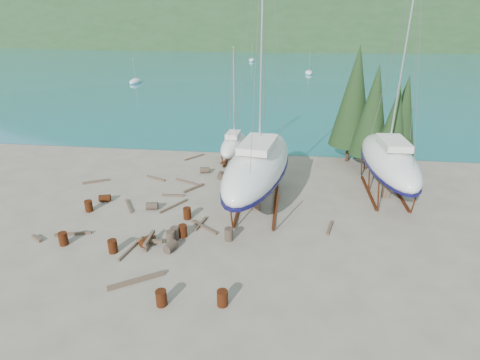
# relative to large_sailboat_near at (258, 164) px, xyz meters

# --- Properties ---
(ground) EXTENTS (600.00, 600.00, 0.00)m
(ground) POSITION_rel_large_sailboat_near_xyz_m (-2.57, -2.94, -3.47)
(ground) COLOR #6B6154
(ground) RESTS_ON ground
(bay_water) EXTENTS (700.00, 700.00, 0.00)m
(bay_water) POSITION_rel_large_sailboat_near_xyz_m (-2.57, 312.06, -3.47)
(bay_water) COLOR #1A7184
(bay_water) RESTS_ON ground
(far_hill) EXTENTS (800.00, 360.00, 110.00)m
(far_hill) POSITION_rel_large_sailboat_near_xyz_m (-2.57, 317.06, -3.47)
(far_hill) COLOR #1E371B
(far_hill) RESTS_ON ground
(far_house_left) EXTENTS (6.60, 5.60, 5.60)m
(far_house_left) POSITION_rel_large_sailboat_near_xyz_m (-62.57, 187.06, -0.55)
(far_house_left) COLOR beige
(far_house_left) RESTS_ON ground
(far_house_center) EXTENTS (6.60, 5.60, 5.60)m
(far_house_center) POSITION_rel_large_sailboat_near_xyz_m (-22.57, 187.06, -0.55)
(far_house_center) COLOR beige
(far_house_center) RESTS_ON ground
(far_house_right) EXTENTS (6.60, 5.60, 5.60)m
(far_house_right) POSITION_rel_large_sailboat_near_xyz_m (27.43, 187.06, -0.55)
(far_house_right) COLOR beige
(far_house_right) RESTS_ON ground
(cypress_near_right) EXTENTS (3.60, 3.60, 10.00)m
(cypress_near_right) POSITION_rel_large_sailboat_near_xyz_m (9.93, 9.06, 2.32)
(cypress_near_right) COLOR black
(cypress_near_right) RESTS_ON ground
(cypress_mid_right) EXTENTS (3.06, 3.06, 8.50)m
(cypress_mid_right) POSITION_rel_large_sailboat_near_xyz_m (11.43, 7.06, 1.45)
(cypress_mid_right) COLOR black
(cypress_mid_right) RESTS_ON ground
(cypress_back_left) EXTENTS (4.14, 4.14, 11.50)m
(cypress_back_left) POSITION_rel_large_sailboat_near_xyz_m (8.43, 11.06, 3.19)
(cypress_back_left) COLOR black
(cypress_back_left) RESTS_ON ground
(cypress_far_right) EXTENTS (3.24, 3.24, 9.00)m
(cypress_far_right) POSITION_rel_large_sailboat_near_xyz_m (12.93, 10.06, 1.74)
(cypress_far_right) COLOR black
(cypress_far_right) RESTS_ON ground
(moored_boat_left) EXTENTS (2.00, 5.00, 6.05)m
(moored_boat_left) POSITION_rel_large_sailboat_near_xyz_m (-32.57, 57.06, -3.08)
(moored_boat_left) COLOR silver
(moored_boat_left) RESTS_ON ground
(moored_boat_mid) EXTENTS (2.00, 5.00, 6.05)m
(moored_boat_mid) POSITION_rel_large_sailboat_near_xyz_m (7.43, 77.06, -3.08)
(moored_boat_mid) COLOR silver
(moored_boat_mid) RESTS_ON ground
(moored_boat_far) EXTENTS (2.00, 5.00, 6.05)m
(moored_boat_far) POSITION_rel_large_sailboat_near_xyz_m (-10.57, 107.06, -3.08)
(moored_boat_far) COLOR silver
(moored_boat_far) RESTS_ON ground
(large_sailboat_near) EXTENTS (6.08, 14.17, 21.59)m
(large_sailboat_near) POSITION_rel_large_sailboat_near_xyz_m (0.00, 0.00, 0.00)
(large_sailboat_near) COLOR silver
(large_sailboat_near) RESTS_ON ground
(large_sailboat_far) EXTENTS (3.93, 12.07, 18.89)m
(large_sailboat_far) POSITION_rel_large_sailboat_near_xyz_m (10.43, 3.36, -0.39)
(large_sailboat_far) COLOR silver
(large_sailboat_far) RESTS_ON ground
(small_sailboat_shore) EXTENTS (2.74, 7.19, 11.26)m
(small_sailboat_shore) POSITION_rel_large_sailboat_near_xyz_m (-3.23, 9.56, -1.61)
(small_sailboat_shore) COLOR silver
(small_sailboat_shore) RESTS_ON ground
(worker) EXTENTS (0.39, 0.59, 1.59)m
(worker) POSITION_rel_large_sailboat_near_xyz_m (-0.60, -0.09, -2.68)
(worker) COLOR navy
(worker) RESTS_ON ground
(drum_0) EXTENTS (0.58, 0.58, 0.88)m
(drum_0) POSITION_rel_large_sailboat_near_xyz_m (-12.16, -7.23, -3.03)
(drum_0) COLOR #57280E
(drum_0) RESTS_ON ground
(drum_1) EXTENTS (0.84, 1.02, 0.58)m
(drum_1) POSITION_rel_large_sailboat_near_xyz_m (-5.00, -7.04, -3.18)
(drum_1) COLOR #2D2823
(drum_1) RESTS_ON ground
(drum_2) EXTENTS (1.01, 0.80, 0.58)m
(drum_2) POSITION_rel_large_sailboat_near_xyz_m (-12.33, -0.89, -3.18)
(drum_2) COLOR #57280E
(drum_2) RESTS_ON ground
(drum_3) EXTENTS (0.58, 0.58, 0.88)m
(drum_3) POSITION_rel_large_sailboat_near_xyz_m (-4.01, -11.90, -3.03)
(drum_3) COLOR #57280E
(drum_3) RESTS_ON ground
(drum_4) EXTENTS (0.91, 0.62, 0.58)m
(drum_4) POSITION_rel_large_sailboat_near_xyz_m (-2.25, 5.26, -3.18)
(drum_4) COLOR #57280E
(drum_4) RESTS_ON ground
(drum_5) EXTENTS (0.58, 0.58, 0.88)m
(drum_5) POSITION_rel_large_sailboat_near_xyz_m (-5.24, -6.18, -3.03)
(drum_5) COLOR #2D2823
(drum_5) RESTS_ON ground
(drum_6) EXTENTS (0.80, 1.00, 0.58)m
(drum_6) POSITION_rel_large_sailboat_near_xyz_m (-1.35, -0.57, -3.18)
(drum_6) COLOR #57280E
(drum_6) RESTS_ON ground
(drum_7) EXTENTS (0.58, 0.58, 0.88)m
(drum_7) POSITION_rel_large_sailboat_near_xyz_m (-0.89, -11.52, -3.03)
(drum_7) COLOR #57280E
(drum_7) RESTS_ON ground
(drum_8) EXTENTS (0.58, 0.58, 0.88)m
(drum_8) POSITION_rel_large_sailboat_near_xyz_m (-12.79, -2.64, -3.03)
(drum_8) COLOR #57280E
(drum_8) RESTS_ON ground
(drum_9) EXTENTS (0.96, 0.71, 0.58)m
(drum_9) POSITION_rel_large_sailboat_near_xyz_m (-5.55, 6.08, -3.18)
(drum_9) COLOR #2D2823
(drum_9) RESTS_ON ground
(drum_10) EXTENTS (0.58, 0.58, 0.88)m
(drum_10) POSITION_rel_large_sailboat_near_xyz_m (-4.64, -5.32, -3.03)
(drum_10) COLOR #57280E
(drum_10) RESTS_ON ground
(drum_11) EXTENTS (0.63, 0.91, 0.58)m
(drum_11) POSITION_rel_large_sailboat_near_xyz_m (-3.80, 4.95, -3.18)
(drum_11) COLOR #2D2823
(drum_11) RESTS_ON ground
(drum_12) EXTENTS (0.89, 1.04, 0.58)m
(drum_12) POSITION_rel_large_sailboat_near_xyz_m (-6.75, -6.62, -3.18)
(drum_12) COLOR #57280E
(drum_12) RESTS_ON ground
(drum_13) EXTENTS (0.58, 0.58, 0.88)m
(drum_13) POSITION_rel_large_sailboat_near_xyz_m (-8.56, -7.66, -3.03)
(drum_13) COLOR #57280E
(drum_13) RESTS_ON ground
(drum_14) EXTENTS (0.58, 0.58, 0.88)m
(drum_14) POSITION_rel_large_sailboat_near_xyz_m (-4.98, -2.86, -3.03)
(drum_14) COLOR #57280E
(drum_14) RESTS_ON ground
(drum_15) EXTENTS (0.97, 0.73, 0.58)m
(drum_15) POSITION_rel_large_sailboat_near_xyz_m (-8.07, -1.74, -3.18)
(drum_15) COLOR #2D2823
(drum_15) RESTS_ON ground
(drum_16) EXTENTS (0.58, 0.58, 0.88)m
(drum_16) POSITION_rel_large_sailboat_near_xyz_m (-5.11, -5.67, -3.03)
(drum_16) COLOR #2D2823
(drum_16) RESTS_ON ground
(drum_17) EXTENTS (0.58, 0.58, 0.88)m
(drum_17) POSITION_rel_large_sailboat_near_xyz_m (-1.49, -5.35, -3.03)
(drum_17) COLOR #2D2823
(drum_17) RESTS_ON ground
(timber_0) EXTENTS (1.71, 2.12, 0.14)m
(timber_0) POSITION_rel_large_sailboat_near_xyz_m (-7.55, 10.09, -3.40)
(timber_0) COLOR brown
(timber_0) RESTS_ON ground
(timber_1) EXTENTS (0.69, 1.90, 0.19)m
(timber_1) POSITION_rel_large_sailboat_near_xyz_m (5.35, -3.10, -3.37)
(timber_1) COLOR brown
(timber_1) RESTS_ON ground
(timber_2) EXTENTS (2.04, 1.26, 0.19)m
(timber_2) POSITION_rel_large_sailboat_near_xyz_m (-14.91, 2.63, -3.38)
(timber_2) COLOR brown
(timber_2) RESTS_ON ground
(timber_3) EXTENTS (0.67, 2.80, 0.15)m
(timber_3) POSITION_rel_large_sailboat_near_xyz_m (-7.56, -7.21, -3.40)
(timber_3) COLOR brown
(timber_3) RESTS_ON ground
(timber_4) EXTENTS (1.86, 0.30, 0.17)m
(timber_4) POSITION_rel_large_sailboat_near_xyz_m (-7.13, 0.71, -3.38)
(timber_4) COLOR brown
(timber_4) RESTS_ON ground
(timber_5) EXTENTS (2.22, 1.67, 0.16)m
(timber_5) POSITION_rel_large_sailboat_near_xyz_m (-3.49, -4.06, -3.39)
(timber_5) COLOR brown
(timber_5) RESTS_ON ground
(timber_6) EXTENTS (1.64, 0.62, 0.19)m
(timber_6) POSITION_rel_large_sailboat_near_xyz_m (-1.75, 6.82, -3.38)
(timber_6) COLOR brown
(timber_6) RESTS_ON ground
(timber_7) EXTENTS (0.57, 1.90, 0.17)m
(timber_7) POSITION_rel_large_sailboat_near_xyz_m (-3.80, -3.62, -3.38)
(timber_7) COLOR brown
(timber_7) RESTS_ON ground
(timber_8) EXTENTS (1.44, 1.95, 0.19)m
(timber_8) POSITION_rel_large_sailboat_near_xyz_m (-5.75, 2.28, -3.38)
(timber_8) COLOR brown
(timber_8) RESTS_ON ground
(timber_9) EXTENTS (1.32, 2.32, 0.15)m
(timber_9) POSITION_rel_large_sailboat_near_xyz_m (-3.93, 9.66, -3.40)
(timber_9) COLOR brown
(timber_9) RESTS_ON ground
(timber_10) EXTENTS (2.73, 1.37, 0.16)m
(timber_10) POSITION_rel_large_sailboat_near_xyz_m (-6.50, 3.48, -3.39)
(timber_10) COLOR brown
(timber_10) RESTS_ON ground
(timber_11) EXTENTS (1.63, 2.51, 0.15)m
(timber_11) POSITION_rel_large_sailboat_near_xyz_m (-6.52, -1.16, -3.39)
(timber_11) COLOR brown
(timber_11) RESTS_ON ground
(timber_12) EXTENTS (1.38, 2.08, 0.17)m
(timber_12) POSITION_rel_large_sailboat_near_xyz_m (-10.04, -1.60, -3.39)
(timber_12) COLOR brown
(timber_12) RESTS_ON ground
(timber_13) EXTENTS (1.01, 0.73, 0.22)m
(timber_13) POSITION_rel_large_sailboat_near_xyz_m (-14.28, -6.92, -3.36)
(timber_13) COLOR brown
(timber_13) RESTS_ON ground
(timber_14) EXTENTS (2.39, 0.79, 0.18)m
(timber_14) POSITION_rel_large_sailboat_near_xyz_m (-12.20, -6.05, -3.38)
(timber_14) COLOR brown
(timber_14) RESTS_ON ground
(timber_16) EXTENTS (2.79, 1.95, 0.23)m
(timber_16) POSITION_rel_large_sailboat_near_xyz_m (-6.01, -10.32, -3.36)
(timber_16) COLOR brown
(timber_16) RESTS_ON ground
(timber_17) EXTENTS (2.01, 0.98, 0.16)m
(timber_17) POSITION_rel_large_sailboat_near_xyz_m (-9.75, 4.01, -3.39)
(timber_17) COLOR brown
(timber_17) RESTS_ON ground
(timber_pile_fore) EXTENTS (1.80, 1.80, 0.60)m
(timber_pile_fore) POSITION_rel_large_sailboat_near_xyz_m (-6.57, -6.56, -3.17)
(timber_pile_fore) COLOR brown
(timber_pile_fore) RESTS_ON ground
(timber_pile_aft) EXTENTS (1.80, 1.80, 0.60)m
(timber_pile_aft) POSITION_rel_large_sailboat_near_xyz_m (-1.68, 4.68, -3.17)
(timber_pile_aft) COLOR brown
(timber_pile_aft) RESTS_ON ground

